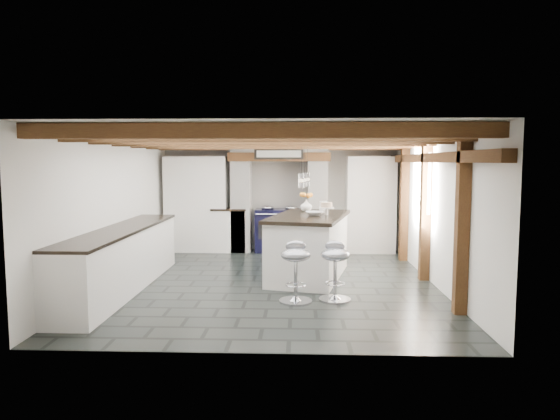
{
  "coord_description": "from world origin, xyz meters",
  "views": [
    {
      "loc": [
        0.42,
        -7.76,
        1.89
      ],
      "look_at": [
        0.1,
        0.4,
        1.1
      ],
      "focal_mm": 32.0,
      "sensor_mm": 36.0,
      "label": 1
    }
  ],
  "objects_px": {
    "bar_stool_near": "(335,264)",
    "range_cooker": "(279,229)",
    "kitchen_island": "(309,245)",
    "bar_stool_far": "(296,265)"
  },
  "relations": [
    {
      "from": "bar_stool_near",
      "to": "range_cooker",
      "type": "bearing_deg",
      "value": 121.55
    },
    {
      "from": "bar_stool_near",
      "to": "bar_stool_far",
      "type": "distance_m",
      "value": 0.55
    },
    {
      "from": "range_cooker",
      "to": "kitchen_island",
      "type": "distance_m",
      "value": 2.41
    },
    {
      "from": "bar_stool_near",
      "to": "bar_stool_far",
      "type": "relative_size",
      "value": 0.98
    },
    {
      "from": "bar_stool_near",
      "to": "bar_stool_far",
      "type": "height_order",
      "value": "bar_stool_far"
    },
    {
      "from": "kitchen_island",
      "to": "bar_stool_far",
      "type": "relative_size",
      "value": 2.73
    },
    {
      "from": "kitchen_island",
      "to": "bar_stool_far",
      "type": "distance_m",
      "value": 1.51
    },
    {
      "from": "range_cooker",
      "to": "bar_stool_near",
      "type": "height_order",
      "value": "range_cooker"
    },
    {
      "from": "kitchen_island",
      "to": "bar_stool_near",
      "type": "bearing_deg",
      "value": -63.93
    },
    {
      "from": "kitchen_island",
      "to": "bar_stool_far",
      "type": "bearing_deg",
      "value": -85.13
    }
  ]
}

